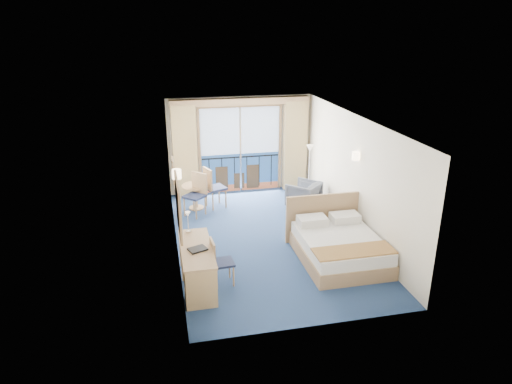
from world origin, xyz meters
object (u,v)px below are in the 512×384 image
desk (200,277)px  round_table (196,191)px  nightstand (339,218)px  desk_chair (219,260)px  table_chair_a (212,185)px  bed (339,246)px  floor_lamp (310,158)px  armchair (304,195)px  table_chair_b (197,192)px

desk → round_table: desk is taller
nightstand → desk_chair: size_ratio=0.58×
table_chair_a → round_table: bearing=65.6°
bed → desk_chair: (-2.52, -0.43, 0.21)m
desk → desk_chair: 0.55m
floor_lamp → desk_chair: (-3.02, -3.87, -0.64)m
floor_lamp → round_table: 3.16m
desk → desk_chair: (0.39, 0.38, 0.08)m
nightstand → desk_chair: (-3.10, -1.83, 0.25)m
floor_lamp → desk_chair: floor_lamp is taller
armchair → desk_chair: bearing=6.5°
nightstand → desk: desk is taller
floor_lamp → round_table: floor_lamp is taller
nightstand → round_table: size_ratio=0.74×
floor_lamp → bed: bearing=-98.3°
desk_chair → armchair: bearing=-43.6°
bed → floor_lamp: size_ratio=1.34×
table_chair_a → armchair: bearing=-121.0°
desk → table_chair_a: bearing=79.7°
armchair → desk: desk is taller
table_chair_b → desk_chair: bearing=-44.7°
armchair → floor_lamp: 1.04m
table_chair_b → armchair: bearing=41.7°
armchair → table_chair_b: 2.79m
desk → round_table: bearing=85.6°
armchair → desk: size_ratio=0.46×
round_table → table_chair_a: table_chair_a is taller
armchair → table_chair_b: bearing=-46.5°
armchair → desk_chair: desk_chair is taller
nightstand → desk_chair: bearing=-149.4°
bed → desk: bed is taller
round_table → table_chair_b: size_ratio=0.66×
nightstand → desk: 4.13m
bed → table_chair_b: (-2.59, 2.97, 0.30)m
nightstand → desk: bearing=-147.6°
armchair → bed: bearing=42.3°
round_table → table_chair_a: bearing=-4.8°
nightstand → table_chair_a: bearing=144.9°
desk_chair → round_table: 3.80m
floor_lamp → desk: bearing=-128.7°
bed → desk: bearing=-164.4°
desk → round_table: size_ratio=2.31×
floor_lamp → armchair: bearing=-119.1°
desk → round_table: (0.32, 4.18, 0.06)m
floor_lamp → table_chair_a: floor_lamp is taller
bed → floor_lamp: bearing=81.7°
desk → table_chair_a: table_chair_a is taller
table_chair_b → nightstand: bearing=17.7°
desk → table_chair_b: table_chair_b is taller
desk_chair → table_chair_b: size_ratio=0.85×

